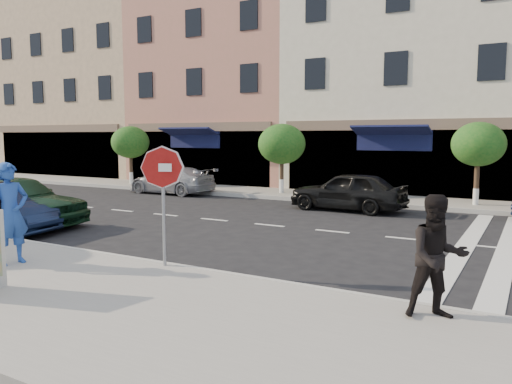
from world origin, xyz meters
The scene contains 15 objects.
ground centered at (0.00, 0.00, 0.00)m, with size 120.00×120.00×0.00m, color black.
sidewalk_near centered at (0.00, -3.75, 0.07)m, with size 60.00×4.50×0.15m, color gray.
sidewalk_far centered at (0.00, 11.00, 0.07)m, with size 60.00×3.00×0.15m, color gray.
building_west_far centered at (-22.00, 17.00, 6.00)m, with size 12.00×9.00×12.00m, color #D2AE87.
building_west_mid centered at (-11.00, 17.00, 7.00)m, with size 10.00×9.00×14.00m, color #B97161.
building_centre centered at (-0.50, 17.00, 5.50)m, with size 11.00×9.00×11.00m, color beige.
street_tree_wa centered at (-14.00, 10.80, 2.33)m, with size 2.00×2.00×3.05m.
street_tree_wb centered at (-5.00, 10.80, 2.31)m, with size 2.10×2.10×3.06m.
street_tree_c centered at (3.00, 10.80, 2.36)m, with size 1.90×1.90×3.04m.
stop_sign centered at (-1.31, -1.67, 1.86)m, with size 0.79×0.27×2.33m.
photographer centered at (-4.02, -3.03, 1.15)m, with size 0.73×0.48×2.01m, color #214699.
walker centered at (3.80, -2.00, 1.01)m, with size 0.84×0.65×1.72m, color black.
car_near_left centered at (-8.51, 0.17, 0.77)m, with size 1.83×4.54×1.55m, color #10311A.
car_far_left centered at (-9.86, 9.10, 0.62)m, with size 1.75×4.30×1.25m, color #939398.
car_far_mid centered at (-0.96, 8.02, 0.70)m, with size 1.66×4.13×1.41m, color black.
Camera 1 is at (4.93, -9.06, 2.66)m, focal length 35.00 mm.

